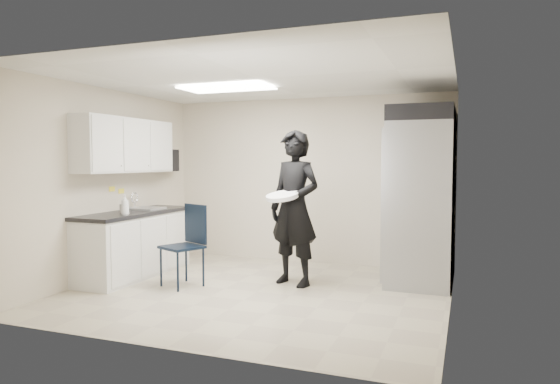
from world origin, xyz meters
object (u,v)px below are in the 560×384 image
at_px(lower_counter, 135,245).
at_px(man_tuxedo, 294,208).
at_px(folding_chair, 182,247).
at_px(commercial_fridge, 421,203).

height_order(lower_counter, man_tuxedo, man_tuxedo).
bearing_deg(folding_chair, lower_counter, -172.79).
distance_m(folding_chair, man_tuxedo, 1.53).
bearing_deg(lower_counter, commercial_fridge, 15.88).
distance_m(lower_counter, folding_chair, 0.99).
bearing_deg(man_tuxedo, folding_chair, -136.67).
distance_m(commercial_fridge, man_tuxedo, 1.70).
distance_m(lower_counter, commercial_fridge, 3.98).
relative_size(commercial_fridge, folding_chair, 2.06).
distance_m(lower_counter, man_tuxedo, 2.35).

